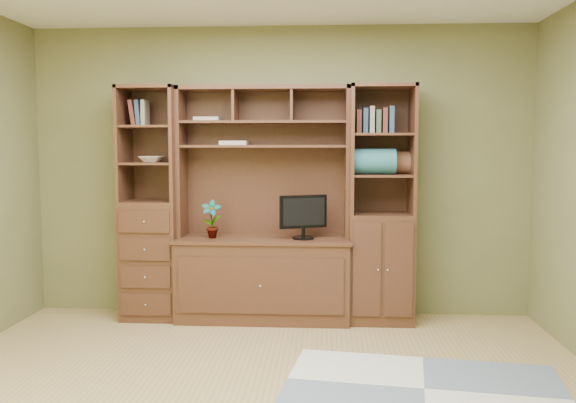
# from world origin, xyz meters

# --- Properties ---
(room) EXTENTS (4.60, 4.10, 2.64)m
(room) POSITION_xyz_m (0.00, 0.00, 1.30)
(room) COLOR tan
(room) RESTS_ON ground
(center_hutch) EXTENTS (1.54, 0.53, 2.05)m
(center_hutch) POSITION_xyz_m (-0.13, 1.73, 1.02)
(center_hutch) COLOR #462718
(center_hutch) RESTS_ON ground
(left_tower) EXTENTS (0.50, 0.45, 2.05)m
(left_tower) POSITION_xyz_m (-1.13, 1.77, 1.02)
(left_tower) COLOR #462718
(left_tower) RESTS_ON ground
(right_tower) EXTENTS (0.55, 0.45, 2.05)m
(right_tower) POSITION_xyz_m (0.90, 1.77, 1.02)
(right_tower) COLOR #462718
(right_tower) RESTS_ON ground
(rug) EXTENTS (1.90, 1.40, 0.01)m
(rug) POSITION_xyz_m (1.04, 0.23, 0.01)
(rug) COLOR #A5AAAB
(rug) RESTS_ON ground
(monitor) EXTENTS (0.47, 0.34, 0.52)m
(monitor) POSITION_xyz_m (0.23, 1.70, 0.99)
(monitor) COLOR black
(monitor) RESTS_ON center_hutch
(orchid) EXTENTS (0.18, 0.12, 0.34)m
(orchid) POSITION_xyz_m (-0.58, 1.70, 0.90)
(orchid) COLOR brown
(orchid) RESTS_ON center_hutch
(magazines) EXTENTS (0.24, 0.17, 0.04)m
(magazines) POSITION_xyz_m (-0.39, 1.82, 1.56)
(magazines) COLOR #B1A697
(magazines) RESTS_ON center_hutch
(bowl) EXTENTS (0.21, 0.21, 0.05)m
(bowl) POSITION_xyz_m (-1.12, 1.77, 1.42)
(bowl) COLOR silver
(bowl) RESTS_ON left_tower
(blanket_teal) EXTENTS (0.38, 0.22, 0.22)m
(blanket_teal) POSITION_xyz_m (0.82, 1.73, 1.40)
(blanket_teal) COLOR #276268
(blanket_teal) RESTS_ON right_tower
(blanket_red) EXTENTS (0.35, 0.20, 0.20)m
(blanket_red) POSITION_xyz_m (0.99, 1.85, 1.39)
(blanket_red) COLOR brown
(blanket_red) RESTS_ON right_tower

